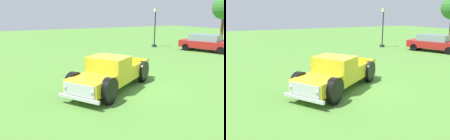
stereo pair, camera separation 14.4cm
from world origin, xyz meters
TOP-DOWN VIEW (x-y plane):
  - ground_plane at (0.00, 0.00)m, footprint 80.00×80.00m
  - pickup_truck_foreground at (0.26, -1.24)m, footprint 4.35×5.36m
  - sedan_distant_a at (-5.45, 11.83)m, footprint 4.98×3.45m
  - lamp_post_far at (-9.83, 9.29)m, footprint 0.36×0.36m

SIDE VIEW (x-z plane):
  - ground_plane at x=0.00m, z-range 0.00..0.00m
  - pickup_truck_foreground at x=0.26m, z-range -0.04..1.55m
  - sedan_distant_a at x=-5.45m, z-range 0.04..1.58m
  - lamp_post_far at x=-9.83m, z-range 0.10..4.12m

